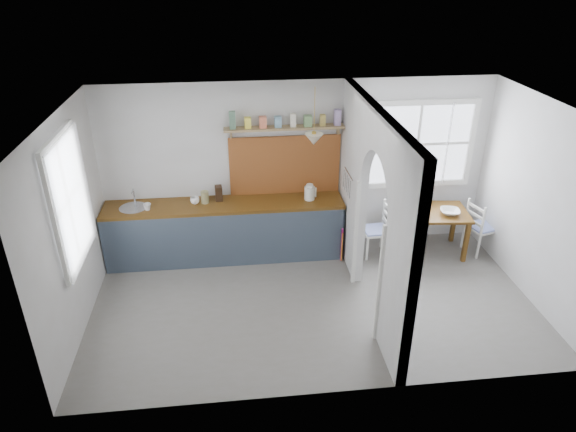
{
  "coord_description": "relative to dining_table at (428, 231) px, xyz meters",
  "views": [
    {
      "loc": [
        -0.97,
        -5.52,
        4.15
      ],
      "look_at": [
        -0.28,
        0.55,
        1.03
      ],
      "focal_mm": 32.0,
      "sensor_mm": 36.0,
      "label": 1
    }
  ],
  "objects": [
    {
      "name": "mug_b",
      "position": [
        -3.51,
        0.23,
        0.61
      ],
      "size": [
        0.13,
        0.13,
        0.1
      ],
      "primitive_type": "imported",
      "rotation": [
        0.0,
        0.0,
        -0.0
      ],
      "color": "white",
      "rests_on": "counter"
    },
    {
      "name": "backsplash",
      "position": [
        -2.16,
        0.47,
        1.0
      ],
      "size": [
        1.65,
        0.03,
        0.9
      ],
      "primitive_type": "cube",
      "color": "brown",
      "rests_on": "walls"
    },
    {
      "name": "vase",
      "position": [
        0.01,
        0.25,
        0.45
      ],
      "size": [
        0.21,
        0.21,
        0.21
      ],
      "primitive_type": "imported",
      "rotation": [
        0.0,
        0.0,
        -0.07
      ],
      "color": "#3D2A47",
      "rests_on": "dining_table"
    },
    {
      "name": "table_cup",
      "position": [
        -0.15,
        -0.16,
        0.4
      ],
      "size": [
        0.15,
        0.15,
        0.11
      ],
      "primitive_type": "imported",
      "rotation": [
        0.0,
        0.0,
        0.37
      ],
      "color": "#417B48",
      "rests_on": "dining_table"
    },
    {
      "name": "sink",
      "position": [
        -4.38,
        0.19,
        0.54
      ],
      "size": [
        0.4,
        0.4,
        0.02
      ],
      "primitive_type": "cylinder",
      "color": "#B8BAC1",
      "rests_on": "counter"
    },
    {
      "name": "utensil_rail",
      "position": [
        -1.34,
        -0.21,
        1.1
      ],
      "size": [
        0.02,
        0.5,
        0.02
      ],
      "primitive_type": "cylinder",
      "rotation": [
        1.57,
        0.0,
        0.0
      ],
      "color": "#B8BAC1",
      "rests_on": "partition"
    },
    {
      "name": "ceiling",
      "position": [
        -1.95,
        -1.11,
        2.25
      ],
      "size": [
        5.8,
        3.2,
        0.01
      ],
      "primitive_type": "cube",
      "color": "beige",
      "rests_on": "walls"
    },
    {
      "name": "walls",
      "position": [
        -1.95,
        -1.11,
        0.95
      ],
      "size": [
        5.81,
        3.21,
        2.6
      ],
      "color": "beige",
      "rests_on": "floor"
    },
    {
      "name": "floor",
      "position": [
        -1.95,
        -1.11,
        -0.35
      ],
      "size": [
        5.8,
        3.2,
        0.01
      ],
      "primitive_type": "cube",
      "color": "slate",
      "rests_on": "ground"
    },
    {
      "name": "dining_table",
      "position": [
        0.0,
        0.0,
        0.0
      ],
      "size": [
        1.18,
        0.85,
        0.69
      ],
      "primitive_type": null,
      "rotation": [
        0.0,
        0.0,
        -0.11
      ],
      "color": "#4E3010",
      "rests_on": "floor"
    },
    {
      "name": "knife_block",
      "position": [
        -3.16,
        0.32,
        0.66
      ],
      "size": [
        0.11,
        0.15,
        0.22
      ],
      "primitive_type": "cube",
      "rotation": [
        0.0,
        0.0,
        0.09
      ],
      "color": "#3E2717",
      "rests_on": "counter"
    },
    {
      "name": "pendant_lamp",
      "position": [
        -1.8,
        0.04,
        1.53
      ],
      "size": [
        0.26,
        0.26,
        0.16
      ],
      "primitive_type": "cone",
      "color": "#EFE6CA",
      "rests_on": "ceiling"
    },
    {
      "name": "shelf",
      "position": [
        -2.16,
        0.38,
        1.66
      ],
      "size": [
        1.75,
        0.2,
        0.21
      ],
      "color": "olive",
      "rests_on": "walls"
    },
    {
      "name": "jar",
      "position": [
        -3.36,
        0.24,
        0.64
      ],
      "size": [
        0.15,
        0.15,
        0.18
      ],
      "primitive_type": "cylinder",
      "rotation": [
        0.0,
        0.0,
        0.41
      ],
      "color": "#938D5A",
      "rests_on": "counter"
    },
    {
      "name": "kitchen_window",
      "position": [
        -4.82,
        -1.11,
        1.3
      ],
      "size": [
        0.1,
        1.16,
        1.5
      ],
      "primitive_type": null,
      "color": "white",
      "rests_on": "walls"
    },
    {
      "name": "chair_right",
      "position": [
        0.82,
        -0.09,
        0.08
      ],
      "size": [
        0.48,
        0.48,
        0.86
      ],
      "primitive_type": null,
      "rotation": [
        0.0,
        0.0,
        1.84
      ],
      "color": "silver",
      "rests_on": "floor"
    },
    {
      "name": "bowl",
      "position": [
        0.25,
        -0.12,
        0.38
      ],
      "size": [
        0.35,
        0.35,
        0.07
      ],
      "primitive_type": "imported",
      "rotation": [
        0.0,
        0.0,
        -0.25
      ],
      "color": "silver",
      "rests_on": "dining_table"
    },
    {
      "name": "towel_orange",
      "position": [
        -1.37,
        -0.15,
        -0.1
      ],
      "size": [
        0.02,
        0.03,
        0.47
      ],
      "primitive_type": "cube",
      "color": "orange",
      "rests_on": "counter"
    },
    {
      "name": "towel_magenta",
      "position": [
        -1.37,
        -0.14,
        -0.07
      ],
      "size": [
        0.02,
        0.03,
        0.54
      ],
      "primitive_type": "cube",
      "color": "#AB1666",
      "rests_on": "counter"
    },
    {
      "name": "counter",
      "position": [
        -3.08,
        0.22,
        0.11
      ],
      "size": [
        3.5,
        0.6,
        0.9
      ],
      "color": "#4E3010",
      "rests_on": "floor"
    },
    {
      "name": "nook_window",
      "position": [
        -0.15,
        0.45,
        1.25
      ],
      "size": [
        1.76,
        0.1,
        1.3
      ],
      "primitive_type": null,
      "color": "white",
      "rests_on": "walls"
    },
    {
      "name": "mug_a",
      "position": [
        -4.17,
        0.1,
        0.6
      ],
      "size": [
        0.14,
        0.14,
        0.1
      ],
      "primitive_type": "imported",
      "rotation": [
        0.0,
        0.0,
        0.38
      ],
      "color": "silver",
      "rests_on": "counter"
    },
    {
      "name": "plate",
      "position": [
        -0.38,
        -0.01,
        0.35
      ],
      "size": [
        0.21,
        0.21,
        0.01
      ],
      "primitive_type": "cylinder",
      "rotation": [
        0.0,
        0.0,
        -0.21
      ],
      "color": "black",
      "rests_on": "dining_table"
    },
    {
      "name": "partition",
      "position": [
        -1.25,
        -1.05,
        1.1
      ],
      "size": [
        0.12,
        3.2,
        2.6
      ],
      "color": "beige",
      "rests_on": "floor"
    },
    {
      "name": "kettle",
      "position": [
        -1.82,
        0.19,
        0.67
      ],
      "size": [
        0.24,
        0.22,
        0.24
      ],
      "primitive_type": null,
      "rotation": [
        0.0,
        0.0,
        -0.32
      ],
      "color": "silver",
      "rests_on": "counter"
    },
    {
      "name": "chair_left",
      "position": [
        -0.82,
        0.01,
        0.07
      ],
      "size": [
        0.4,
        0.4,
        0.83
      ],
      "primitive_type": null,
      "rotation": [
        0.0,
        0.0,
        -1.52
      ],
      "color": "silver",
      "rests_on": "floor"
    }
  ]
}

